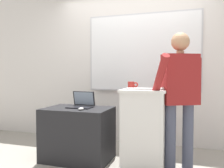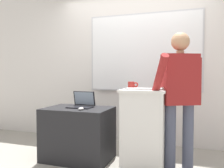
{
  "view_description": "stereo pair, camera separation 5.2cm",
  "coord_description": "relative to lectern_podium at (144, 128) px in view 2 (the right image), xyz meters",
  "views": [
    {
      "loc": [
        0.92,
        -2.6,
        1.17
      ],
      "look_at": [
        -0.03,
        0.31,
        1.03
      ],
      "focal_mm": 38.0,
      "sensor_mm": 36.0,
      "label": 1
    },
    {
      "loc": [
        0.97,
        -2.58,
        1.17
      ],
      "look_at": [
        -0.03,
        0.31,
        1.03
      ],
      "focal_mm": 38.0,
      "sensor_mm": 36.0,
      "label": 2
    }
  ],
  "objects": [
    {
      "name": "back_wall",
      "position": [
        -0.39,
        1.06,
        0.92
      ],
      "size": [
        6.4,
        0.17,
        2.82
      ],
      "color": "silver",
      "rests_on": "ground_plane"
    },
    {
      "name": "lectern_podium",
      "position": [
        0.0,
        0.0,
        0.0
      ],
      "size": [
        0.56,
        0.46,
        0.97
      ],
      "color": "silver",
      "rests_on": "ground_plane"
    },
    {
      "name": "side_desk",
      "position": [
        -0.89,
        -0.03,
        -0.14
      ],
      "size": [
        0.88,
        0.62,
        0.71
      ],
      "color": "black",
      "rests_on": "ground_plane"
    },
    {
      "name": "person_presenter",
      "position": [
        0.42,
        0.04,
        0.47
      ],
      "size": [
        0.58,
        0.68,
        1.66
      ],
      "rotation": [
        0.0,
        0.0,
        0.47
      ],
      "color": "#474C60",
      "rests_on": "ground_plane"
    },
    {
      "name": "laptop",
      "position": [
        -0.87,
        0.04,
        0.27
      ],
      "size": [
        0.32,
        0.27,
        0.21
      ],
      "color": "black",
      "rests_on": "side_desk"
    },
    {
      "name": "wireless_keyboard",
      "position": [
        -0.01,
        -0.06,
        0.49
      ],
      "size": [
        0.41,
        0.13,
        0.02
      ],
      "color": "silver",
      "rests_on": "lectern_podium"
    },
    {
      "name": "computer_mouse_by_laptop",
      "position": [
        -0.77,
        -0.19,
        0.23
      ],
      "size": [
        0.06,
        0.1,
        0.03
      ],
      "color": "silver",
      "rests_on": "side_desk"
    },
    {
      "name": "computer_mouse_by_keyboard",
      "position": [
        0.23,
        -0.05,
        0.5
      ],
      "size": [
        0.06,
        0.1,
        0.03
      ],
      "color": "silver",
      "rests_on": "lectern_podium"
    },
    {
      "name": "coffee_mug",
      "position": [
        -0.2,
        0.16,
        0.53
      ],
      "size": [
        0.14,
        0.09,
        0.09
      ],
      "color": "maroon",
      "rests_on": "lectern_podium"
    }
  ]
}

